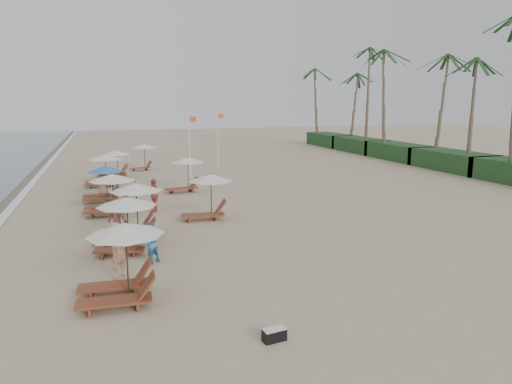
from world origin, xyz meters
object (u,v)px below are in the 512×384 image
object	(u,v)px
inland_station_0	(207,194)
inland_station_2	(143,153)
lounger_station_0	(118,266)
beachgoer_mid_a	(150,243)
inland_station_1	(185,172)
lounger_station_1	(122,223)
flag_pole_near	(190,143)
lounger_station_2	(131,213)
lounger_station_3	(108,195)
lounger_station_6	(113,166)
beachgoer_far_a	(154,195)
duffel_bag	(274,334)
beachgoer_mid_b	(118,218)
beachgoer_far_b	(102,183)
lounger_station_4	(102,184)
lounger_station_5	(102,171)
beachgoer_near	(119,250)

from	to	relation	value
inland_station_0	inland_station_2	size ratio (longest dim) A/B	1.13
lounger_station_0	beachgoer_mid_a	bearing A→B (deg)	68.87
inland_station_1	lounger_station_1	bearing A→B (deg)	-110.97
inland_station_0	flag_pole_near	bearing A→B (deg)	83.26
lounger_station_2	lounger_station_3	distance (m)	4.84
lounger_station_0	lounger_station_6	world-z (taller)	lounger_station_0
inland_station_1	beachgoer_mid_a	world-z (taller)	inland_station_1
beachgoer_far_a	duffel_bag	xyz separation A→B (m)	(1.36, -14.53, -0.74)
lounger_station_0	inland_station_2	size ratio (longest dim) A/B	1.06
lounger_station_1	beachgoer_mid_b	size ratio (longest dim) A/B	1.63
inland_station_1	beachgoer_far_b	size ratio (longest dim) A/B	1.58
lounger_station_3	beachgoer_mid_b	size ratio (longest dim) A/B	1.76
inland_station_0	flag_pole_near	distance (m)	13.11
lounger_station_1	lounger_station_4	distance (m)	10.05
beachgoer_far_a	duffel_bag	size ratio (longest dim) A/B	2.97
lounger_station_2	lounger_station_4	distance (m)	8.29
inland_station_2	lounger_station_3	bearing A→B (deg)	-101.15
lounger_station_1	lounger_station_5	bearing A→B (deg)	92.77
inland_station_1	lounger_station_5	bearing A→B (deg)	142.47
beachgoer_near	beachgoer_mid_b	size ratio (longest dim) A/B	1.19
beachgoer_far_a	beachgoer_near	bearing A→B (deg)	7.81
lounger_station_6	beachgoer_far_a	world-z (taller)	lounger_station_6
beachgoer_near	flag_pole_near	xyz separation A→B (m)	(5.94, 19.64, 1.73)
lounger_station_5	beachgoer_mid_a	distance (m)	16.93
beachgoer_mid_b	beachgoer_far_a	bearing A→B (deg)	-80.63
lounger_station_1	inland_station_0	world-z (taller)	inland_station_0
lounger_station_0	beachgoer_near	distance (m)	1.96
lounger_station_2	beachgoer_mid_a	size ratio (longest dim) A/B	1.71
lounger_station_0	duffel_bag	size ratio (longest dim) A/B	4.43
beachgoer_mid_b	duffel_bag	world-z (taller)	beachgoer_mid_b
lounger_station_4	inland_station_2	size ratio (longest dim) A/B	1.00
inland_station_0	beachgoer_near	bearing A→B (deg)	-123.40
duffel_bag	inland_station_1	bearing A→B (deg)	86.75
lounger_station_2	duffel_bag	bearing A→B (deg)	-74.49
lounger_station_2	flag_pole_near	xyz separation A→B (m)	(5.29, 15.07, 1.56)
lounger_station_0	lounger_station_4	xyz separation A→B (m)	(-0.43, 14.72, -0.10)
lounger_station_2	lounger_station_4	size ratio (longest dim) A/B	1.04
lounger_station_4	inland_station_0	size ratio (longest dim) A/B	0.88
inland_station_2	lounger_station_5	bearing A→B (deg)	-116.07
lounger_station_2	inland_station_0	bearing A→B (deg)	29.49
lounger_station_0	lounger_station_6	distance (m)	23.20
duffel_bag	flag_pole_near	bearing A→B (deg)	84.33
lounger_station_4	beachgoer_near	world-z (taller)	lounger_station_4
lounger_station_0	lounger_station_4	distance (m)	14.73
inland_station_0	flag_pole_near	world-z (taller)	flag_pole_near
lounger_station_3	beachgoer_far_b	size ratio (longest dim) A/B	1.58
beachgoer_far_b	inland_station_0	bearing A→B (deg)	-112.35
lounger_station_4	flag_pole_near	bearing A→B (deg)	46.73
beachgoer_mid_b	beachgoer_far_b	size ratio (longest dim) A/B	0.90
lounger_station_4	beachgoer_far_a	distance (m)	4.56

